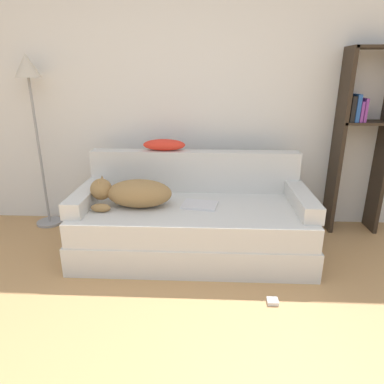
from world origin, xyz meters
TOP-DOWN VIEW (x-y plane):
  - wall_back at (0.00, 2.44)m, footprint 7.31×0.06m
  - couch at (0.13, 1.70)m, footprint 1.95×0.92m
  - couch_backrest at (0.13, 2.09)m, footprint 1.91×0.15m
  - couch_arm_left at (-0.77, 1.69)m, footprint 0.15×0.73m
  - couch_arm_right at (1.03, 1.69)m, footprint 0.15×0.73m
  - dog at (-0.36, 1.65)m, footprint 0.67×0.32m
  - laptop at (0.19, 1.69)m, footprint 0.32×0.26m
  - throw_pillow at (-0.15, 2.11)m, footprint 0.39×0.15m
  - bookshelf at (1.67, 2.26)m, footprint 0.46×0.26m
  - floor_lamp at (-1.39, 2.23)m, footprint 0.26×0.26m
  - power_adapter at (0.71, 1.01)m, footprint 0.07×0.07m

SIDE VIEW (x-z plane):
  - power_adapter at x=0.71m, z-range 0.00..0.03m
  - couch at x=0.13m, z-range 0.00..0.43m
  - laptop at x=0.19m, z-range 0.44..0.46m
  - couch_arm_left at x=-0.77m, z-range 0.44..0.57m
  - couch_arm_right at x=1.03m, z-range 0.44..0.57m
  - dog at x=-0.36m, z-range 0.43..0.68m
  - couch_backrest at x=0.13m, z-range 0.44..0.81m
  - throw_pillow at x=-0.15m, z-range 0.81..0.92m
  - bookshelf at x=1.67m, z-range 0.11..1.82m
  - floor_lamp at x=-1.39m, z-range 0.49..2.15m
  - wall_back at x=0.00m, z-range 0.00..2.70m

